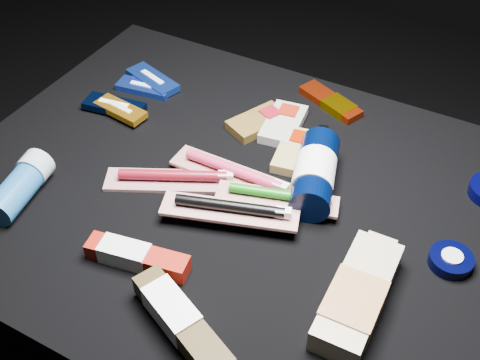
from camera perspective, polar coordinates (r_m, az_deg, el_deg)
The scene contains 20 objects.
ground at distance 1.36m, azimuth -0.78°, elevation -13.05°, with size 3.00×3.00×0.00m, color black.
cloth_table at distance 1.20m, azimuth -0.87°, elevation -7.74°, with size 0.98×0.78×0.40m, color black.
luna_bar_0 at distance 1.29m, azimuth -9.06°, elevation 8.64°, with size 0.12×0.06×0.02m.
luna_bar_1 at distance 1.30m, azimuth -8.28°, elevation 9.36°, with size 0.14×0.08×0.02m.
luna_bar_2 at distance 1.24m, azimuth -11.84°, elevation 6.89°, with size 0.13×0.06×0.02m.
luna_bar_3 at distance 1.22m, azimuth -11.26°, elevation 6.56°, with size 0.11×0.06×0.01m.
clif_bar_0 at distance 1.18m, azimuth 1.92°, elevation 5.61°, with size 0.11×0.13×0.02m.
clif_bar_1 at distance 1.18m, azimuth 4.21°, elevation 5.46°, with size 0.08×0.13×0.02m.
clif_bar_2 at distance 1.11m, azimuth 5.39°, elevation 2.86°, with size 0.08×0.13×0.02m.
power_bar at distance 1.24m, azimuth 8.81°, elevation 7.20°, with size 0.15×0.10×0.02m.
lotion_bottle at distance 1.03m, azimuth 7.14°, elevation 0.67°, with size 0.11×0.22×0.07m.
cream_tin_lower at distance 0.98m, azimuth 19.36°, elevation -7.17°, with size 0.07×0.07×0.02m.
bodywash_bottle at distance 0.89m, azimuth 11.02°, elevation -10.89°, with size 0.08×0.22×0.04m.
deodorant_stick at distance 1.08m, azimuth -20.09°, elevation -0.53°, with size 0.08×0.14×0.06m.
toothbrush_pack_0 at distance 1.06m, azimuth -6.18°, elevation 0.15°, with size 0.24×0.16×0.03m.
toothbrush_pack_1 at distance 1.05m, azimuth -0.44°, elevation 0.61°, with size 0.24×0.06×0.03m.
toothbrush_pack_2 at distance 1.00m, azimuth 3.71°, elevation -1.62°, with size 0.21×0.11×0.02m.
toothbrush_pack_3 at distance 0.97m, azimuth -0.80°, elevation -2.79°, with size 0.23×0.12×0.03m.
toothpaste_carton_red at distance 0.94m, azimuth -10.10°, elevation -7.10°, with size 0.17×0.06×0.03m.
toothpaste_carton_green at distance 0.85m, azimuth -5.86°, elevation -12.96°, with size 0.19×0.12×0.04m.
Camera 1 is at (0.37, -0.65, 1.13)m, focal length 45.00 mm.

